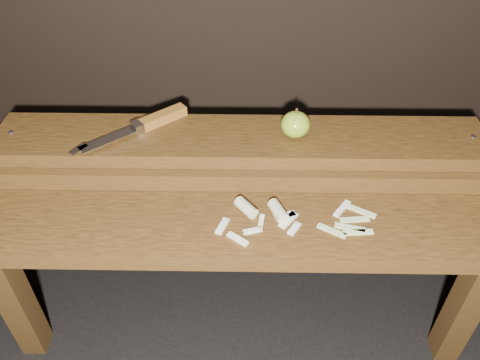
{
  "coord_description": "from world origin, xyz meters",
  "views": [
    {
      "loc": [
        0.01,
        -0.76,
        1.15
      ],
      "look_at": [
        0.0,
        0.06,
        0.45
      ],
      "focal_mm": 35.0,
      "sensor_mm": 36.0,
      "label": 1
    }
  ],
  "objects_px": {
    "bench_front_tier": "(239,248)",
    "apple": "(295,124)",
    "knife": "(149,123)",
    "bench_rear_tier": "(241,164)"
  },
  "relations": [
    {
      "from": "bench_front_tier",
      "to": "apple",
      "type": "height_order",
      "value": "apple"
    },
    {
      "from": "knife",
      "to": "bench_rear_tier",
      "type": "bearing_deg",
      "value": -8.56
    },
    {
      "from": "bench_rear_tier",
      "to": "apple",
      "type": "height_order",
      "value": "apple"
    },
    {
      "from": "apple",
      "to": "bench_rear_tier",
      "type": "bearing_deg",
      "value": -178.09
    },
    {
      "from": "bench_rear_tier",
      "to": "knife",
      "type": "bearing_deg",
      "value": 171.44
    },
    {
      "from": "apple",
      "to": "bench_front_tier",
      "type": "bearing_deg",
      "value": -119.34
    },
    {
      "from": "bench_front_tier",
      "to": "apple",
      "type": "relative_size",
      "value": 16.04
    },
    {
      "from": "apple",
      "to": "knife",
      "type": "xyz_separation_m",
      "value": [
        -0.36,
        0.03,
        -0.02
      ]
    },
    {
      "from": "bench_rear_tier",
      "to": "knife",
      "type": "relative_size",
      "value": 4.8
    },
    {
      "from": "apple",
      "to": "knife",
      "type": "height_order",
      "value": "apple"
    }
  ]
}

